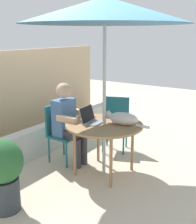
# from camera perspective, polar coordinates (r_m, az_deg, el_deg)

# --- Properties ---
(ground_plane) EXTENTS (14.00, 14.00, 0.00)m
(ground_plane) POSITION_cam_1_polar(r_m,az_deg,el_deg) (4.23, 1.15, -11.67)
(ground_plane) COLOR beige
(fence_back) EXTENTS (4.65, 0.08, 1.63)m
(fence_back) POSITION_cam_1_polar(r_m,az_deg,el_deg) (5.19, -16.90, 2.31)
(fence_back) COLOR tan
(fence_back) RESTS_ON ground
(planter_wall_low) EXTENTS (4.18, 0.20, 0.46)m
(planter_wall_low) POSITION_cam_1_polar(r_m,az_deg,el_deg) (4.86, -11.25, -5.39)
(planter_wall_low) COLOR beige
(planter_wall_low) RESTS_ON ground
(patio_table) EXTENTS (1.05, 1.05, 0.72)m
(patio_table) POSITION_cam_1_polar(r_m,az_deg,el_deg) (3.98, 1.20, -3.10)
(patio_table) COLOR #9E754C
(patio_table) RESTS_ON ground
(patio_umbrella) EXTENTS (2.13, 2.13, 2.33)m
(patio_umbrella) POSITION_cam_1_polar(r_m,az_deg,el_deg) (3.79, 1.33, 19.10)
(patio_umbrella) COLOR #B7B7BC
(patio_umbrella) RESTS_ON ground
(chair_occupied) EXTENTS (0.40, 0.40, 0.87)m
(chair_occupied) POSITION_cam_1_polar(r_m,az_deg,el_deg) (4.48, -7.38, -3.20)
(chair_occupied) COLOR #1E606B
(chair_occupied) RESTS_ON ground
(chair_empty) EXTENTS (0.51, 0.51, 0.87)m
(chair_empty) POSITION_cam_1_polar(r_m,az_deg,el_deg) (4.92, 3.53, -1.45)
(chair_empty) COLOR #1E606B
(chair_empty) RESTS_ON ground
(person_seated) EXTENTS (0.48, 0.48, 1.21)m
(person_seated) POSITION_cam_1_polar(r_m,az_deg,el_deg) (4.33, -5.89, -1.42)
(person_seated) COLOR #4C72A5
(person_seated) RESTS_ON ground
(laptop) EXTENTS (0.32, 0.28, 0.21)m
(laptop) POSITION_cam_1_polar(r_m,az_deg,el_deg) (4.01, -1.50, -1.15)
(laptop) COLOR gray
(laptop) RESTS_ON patio_table
(cat) EXTENTS (0.23, 0.65, 0.17)m
(cat) POSITION_cam_1_polar(r_m,az_deg,el_deg) (3.92, 4.64, -1.27)
(cat) COLOR silver
(cat) RESTS_ON patio_table
(potted_plant_near_fence) EXTENTS (0.46, 0.46, 0.83)m
(potted_plant_near_fence) POSITION_cam_1_polar(r_m,az_deg,el_deg) (3.38, -18.02, -10.84)
(potted_plant_near_fence) COLOR #33383D
(potted_plant_near_fence) RESTS_ON ground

